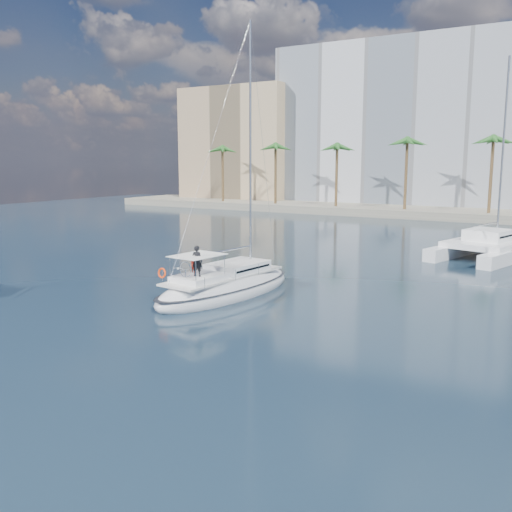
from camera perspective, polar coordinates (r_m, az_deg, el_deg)
The scene contains 9 objects.
ground at distance 33.87m, azimuth -3.00°, elevation -4.89°, with size 160.00×160.00×0.00m, color black.
quay at distance 90.40m, azimuth 19.22°, elevation 4.07°, with size 120.00×14.00×1.20m, color gray.
building_modern at distance 104.81m, azimuth 14.47°, elevation 12.32°, with size 42.00×16.00×28.00m, color silver.
building_tan_left at distance 113.58m, azimuth -1.12°, elevation 10.87°, with size 22.00×14.00×22.00m, color tan.
palm_left at distance 99.15m, azimuth -0.89°, elevation 10.64°, with size 3.60×3.60×12.30m.
palm_centre at distance 86.16m, azimuth 19.02°, elevation 10.29°, with size 3.60×3.60×12.30m.
main_sloop at distance 36.12m, azimuth -2.98°, elevation -3.09°, with size 5.03×12.38×17.90m.
catamaran at distance 53.54m, azimuth 22.10°, elevation 1.02°, with size 8.68×12.88×17.19m.
seagull at distance 42.33m, azimuth -7.76°, elevation -1.26°, with size 0.93×0.40×0.17m.
Camera 1 is at (18.40, -27.15, 8.46)m, focal length 40.00 mm.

